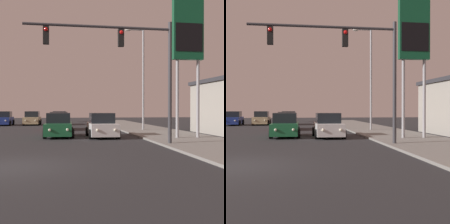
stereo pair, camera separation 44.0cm
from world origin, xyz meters
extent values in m
plane|color=#28282B|center=(0.00, 0.00, 0.00)|extent=(120.00, 120.00, 0.00)
cube|color=gray|center=(9.50, 10.00, 0.06)|extent=(5.00, 60.00, 0.12)
cube|color=maroon|center=(1.57, 19.00, 0.58)|extent=(1.92, 4.25, 0.80)
cube|color=black|center=(1.57, 19.15, 1.33)|extent=(1.66, 2.05, 0.70)
cylinder|color=black|center=(0.67, 17.70, 0.32)|extent=(0.24, 0.64, 0.64)
cylinder|color=black|center=(2.47, 17.70, 0.32)|extent=(0.24, 0.64, 0.64)
cylinder|color=black|center=(0.67, 20.31, 0.32)|extent=(0.24, 0.64, 0.64)
cylinder|color=black|center=(2.47, 20.31, 0.32)|extent=(0.24, 0.64, 0.64)
sphere|color=#F2EACC|center=(1.02, 16.88, 0.63)|extent=(0.18, 0.18, 0.18)
sphere|color=#F2EACC|center=(2.13, 16.88, 0.63)|extent=(0.18, 0.18, 0.18)
cube|color=tan|center=(-1.72, 28.45, 0.58)|extent=(1.89, 4.24, 0.80)
cube|color=black|center=(-1.72, 28.60, 1.33)|extent=(1.64, 2.03, 0.70)
cylinder|color=black|center=(-2.62, 27.15, 0.32)|extent=(0.24, 0.64, 0.64)
cylinder|color=black|center=(-0.82, 27.15, 0.32)|extent=(0.24, 0.64, 0.64)
cylinder|color=black|center=(-2.62, 29.76, 0.32)|extent=(0.24, 0.64, 0.64)
cylinder|color=black|center=(-0.82, 29.76, 0.32)|extent=(0.24, 0.64, 0.64)
sphere|color=#F2EACC|center=(-2.28, 26.33, 0.63)|extent=(0.18, 0.18, 0.18)
sphere|color=#F2EACC|center=(-1.17, 26.33, 0.63)|extent=(0.18, 0.18, 0.18)
cube|color=navy|center=(-5.01, 28.09, 0.58)|extent=(1.83, 4.21, 0.80)
cube|color=black|center=(-5.01, 28.24, 1.33)|extent=(1.61, 2.01, 0.70)
cylinder|color=black|center=(-4.11, 26.79, 0.32)|extent=(0.24, 0.64, 0.64)
cylinder|color=black|center=(-5.91, 29.39, 0.32)|extent=(0.24, 0.64, 0.64)
cylinder|color=black|center=(-4.11, 29.39, 0.32)|extent=(0.24, 0.64, 0.64)
sphere|color=#F2EACC|center=(-4.46, 25.97, 0.63)|extent=(0.18, 0.18, 0.18)
cube|color=#195933|center=(1.60, 11.28, 0.58)|extent=(1.93, 4.26, 0.80)
cube|color=black|center=(1.60, 11.43, 1.33)|extent=(1.66, 2.05, 0.70)
cylinder|color=black|center=(0.70, 9.98, 0.32)|extent=(0.24, 0.64, 0.64)
cylinder|color=black|center=(2.50, 9.98, 0.32)|extent=(0.24, 0.64, 0.64)
cylinder|color=black|center=(0.70, 12.58, 0.32)|extent=(0.24, 0.64, 0.64)
cylinder|color=black|center=(2.50, 12.58, 0.32)|extent=(0.24, 0.64, 0.64)
sphere|color=#F2EACC|center=(1.04, 9.16, 0.63)|extent=(0.18, 0.18, 0.18)
sphere|color=#F2EACC|center=(2.15, 9.16, 0.63)|extent=(0.18, 0.18, 0.18)
cube|color=silver|center=(4.56, 10.54, 0.58)|extent=(1.83, 4.21, 0.80)
cube|color=black|center=(4.56, 10.69, 1.33)|extent=(1.62, 2.01, 0.70)
cylinder|color=black|center=(3.66, 9.24, 0.32)|extent=(0.24, 0.64, 0.64)
cylinder|color=black|center=(5.46, 9.24, 0.32)|extent=(0.24, 0.64, 0.64)
cylinder|color=black|center=(3.66, 11.84, 0.32)|extent=(0.24, 0.64, 0.64)
cylinder|color=black|center=(5.46, 11.84, 0.32)|extent=(0.24, 0.64, 0.64)
sphere|color=#F2EACC|center=(4.00, 8.42, 0.63)|extent=(0.18, 0.18, 0.18)
sphere|color=#F2EACC|center=(5.12, 8.42, 0.63)|extent=(0.18, 0.18, 0.18)
cube|color=#B7B7BC|center=(1.57, 28.64, 0.58)|extent=(1.83, 4.21, 0.80)
cube|color=black|center=(1.57, 28.79, 1.33)|extent=(1.61, 2.01, 0.70)
cylinder|color=black|center=(0.67, 27.34, 0.32)|extent=(0.24, 0.64, 0.64)
cylinder|color=black|center=(2.47, 27.34, 0.32)|extent=(0.24, 0.64, 0.64)
cylinder|color=black|center=(0.67, 29.94, 0.32)|extent=(0.24, 0.64, 0.64)
cylinder|color=black|center=(2.47, 29.94, 0.32)|extent=(0.24, 0.64, 0.64)
sphere|color=#F2EACC|center=(1.01, 26.52, 0.63)|extent=(0.18, 0.18, 0.18)
sphere|color=#F2EACC|center=(2.13, 26.52, 0.63)|extent=(0.18, 0.18, 0.18)
cylinder|color=#38383D|center=(7.54, 5.17, 3.37)|extent=(0.20, 0.20, 6.50)
cylinder|color=#38383D|center=(3.70, 5.17, 6.22)|extent=(7.68, 0.14, 0.14)
cube|color=black|center=(4.85, 5.17, 5.67)|extent=(0.30, 0.24, 0.90)
sphere|color=red|center=(4.85, 5.03, 5.94)|extent=(0.20, 0.20, 0.20)
cube|color=black|center=(1.01, 5.17, 5.67)|extent=(0.30, 0.24, 0.90)
sphere|color=red|center=(1.01, 5.03, 5.94)|extent=(0.20, 0.20, 0.20)
cylinder|color=#99999E|center=(9.00, 16.06, 4.62)|extent=(0.18, 0.18, 9.00)
cylinder|color=#99999E|center=(8.30, 16.06, 8.97)|extent=(1.40, 0.10, 0.10)
ellipsoid|color=silver|center=(7.60, 16.06, 8.92)|extent=(0.50, 0.24, 0.20)
cylinder|color=#99999E|center=(9.10, 8.09, 2.62)|extent=(0.20, 0.20, 5.00)
cylinder|color=#99999E|center=(10.50, 8.09, 2.62)|extent=(0.20, 0.20, 5.00)
cube|color=#0F4C2D|center=(9.80, 8.09, 7.12)|extent=(2.00, 0.40, 4.00)
cube|color=black|center=(9.80, 7.88, 6.52)|extent=(1.80, 0.03, 1.80)
camera|label=1|loc=(1.74, -10.87, 1.95)|focal=50.00mm
camera|label=2|loc=(2.17, -10.94, 1.95)|focal=50.00mm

